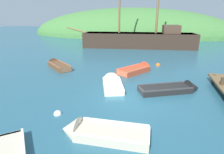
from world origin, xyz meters
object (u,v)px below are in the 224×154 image
(buoy_white, at_px, (58,114))
(rowboat_far, at_px, (57,66))
(sailing_ship, at_px, (140,42))
(rowboat_near_dock, at_px, (138,70))
(rowboat_outer_right, at_px, (98,133))
(rowboat_center, at_px, (112,83))
(rowboat_portside, at_px, (174,90))
(buoy_orange, at_px, (158,65))

(buoy_white, bearing_deg, rowboat_far, 119.54)
(sailing_ship, distance_m, rowboat_far, 13.85)
(rowboat_far, height_order, rowboat_near_dock, rowboat_near_dock)
(rowboat_far, height_order, rowboat_outer_right, rowboat_outer_right)
(rowboat_center, bearing_deg, rowboat_portside, -111.31)
(rowboat_far, distance_m, rowboat_outer_right, 11.00)
(rowboat_near_dock, relative_size, buoy_white, 9.07)
(rowboat_center, relative_size, rowboat_far, 0.97)
(sailing_ship, bearing_deg, buoy_white, 78.42)
(rowboat_far, xyz_separation_m, rowboat_portside, (9.89, -3.34, -0.03))
(rowboat_far, xyz_separation_m, buoy_white, (4.31, -7.61, -0.14))
(rowboat_far, bearing_deg, rowboat_outer_right, 167.34)
(rowboat_center, relative_size, buoy_white, 8.92)
(rowboat_outer_right, relative_size, rowboat_near_dock, 1.00)
(sailing_ship, height_order, buoy_white, sailing_ship)
(rowboat_far, height_order, buoy_orange, rowboat_far)
(rowboat_portside, height_order, rowboat_outer_right, rowboat_outer_right)
(sailing_ship, bearing_deg, buoy_orange, 99.45)
(rowboat_portside, xyz_separation_m, rowboat_near_dock, (-2.63, 3.70, 0.03))
(sailing_ship, height_order, rowboat_portside, sailing_ship)
(rowboat_outer_right, bearing_deg, buoy_white, -27.10)
(rowboat_near_dock, bearing_deg, buoy_white, -165.84)
(rowboat_center, distance_m, rowboat_near_dock, 3.78)
(rowboat_portside, bearing_deg, rowboat_outer_right, -145.71)
(sailing_ship, xyz_separation_m, rowboat_center, (-0.24, -15.57, -0.72))
(rowboat_near_dock, bearing_deg, rowboat_portside, -110.14)
(rowboat_portside, bearing_deg, buoy_white, -167.54)
(sailing_ship, height_order, rowboat_far, sailing_ship)
(buoy_orange, bearing_deg, rowboat_near_dock, -122.75)
(rowboat_outer_right, bearing_deg, rowboat_near_dock, -95.11)
(sailing_ship, height_order, buoy_orange, sailing_ship)
(rowboat_portside, bearing_deg, buoy_orange, 74.65)
(rowboat_outer_right, xyz_separation_m, buoy_white, (-2.36, 1.14, -0.11))
(rowboat_far, bearing_deg, buoy_white, 159.53)
(rowboat_portside, bearing_deg, rowboat_center, 152.39)
(rowboat_near_dock, relative_size, buoy_orange, 8.19)
(rowboat_portside, relative_size, rowboat_outer_right, 1.14)
(rowboat_portside, bearing_deg, rowboat_near_dock, 100.43)
(buoy_orange, bearing_deg, rowboat_center, -116.46)
(rowboat_far, distance_m, rowboat_near_dock, 7.27)
(buoy_orange, bearing_deg, rowboat_far, -162.33)
(rowboat_center, relative_size, rowboat_outer_right, 0.98)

